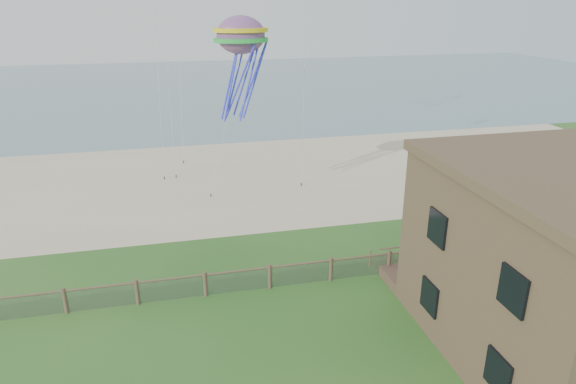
# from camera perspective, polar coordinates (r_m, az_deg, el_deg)

# --- Properties ---
(ground) EXTENTS (160.00, 160.00, 0.00)m
(ground) POSITION_cam_1_polar(r_m,az_deg,el_deg) (19.93, 1.57, -19.40)
(ground) COLOR #204F1B
(ground) RESTS_ON ground
(sand_beach) EXTENTS (72.00, 20.00, 0.02)m
(sand_beach) POSITION_cam_1_polar(r_m,az_deg,el_deg) (39.08, -6.64, 1.47)
(sand_beach) COLOR #C3AE8D
(sand_beach) RESTS_ON ground
(ocean) EXTENTS (160.00, 68.00, 0.02)m
(ocean) POSITION_cam_1_polar(r_m,az_deg,el_deg) (81.80, -10.48, 11.45)
(ocean) COLOR slate
(ocean) RESTS_ON ground
(chainlink_fence) EXTENTS (36.20, 0.20, 1.25)m
(chainlink_fence) POSITION_cam_1_polar(r_m,az_deg,el_deg) (24.40, -2.05, -9.50)
(chainlink_fence) COLOR #4C3B2B
(chainlink_fence) RESTS_ON ground
(motel_deck) EXTENTS (15.00, 2.00, 0.50)m
(motel_deck) POSITION_cam_1_polar(r_m,az_deg,el_deg) (28.90, 24.79, -7.15)
(motel_deck) COLOR brown
(motel_deck) RESTS_ON ground
(picnic_table) EXTENTS (2.08, 1.79, 0.75)m
(picnic_table) POSITION_cam_1_polar(r_m,az_deg,el_deg) (22.60, 18.91, -14.03)
(picnic_table) COLOR brown
(picnic_table) RESTS_ON ground
(octopus_kite) EXTENTS (3.66, 3.05, 6.49)m
(octopus_kite) POSITION_cam_1_polar(r_m,az_deg,el_deg) (30.78, -5.15, 13.89)
(octopus_kite) COLOR #DD5A22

